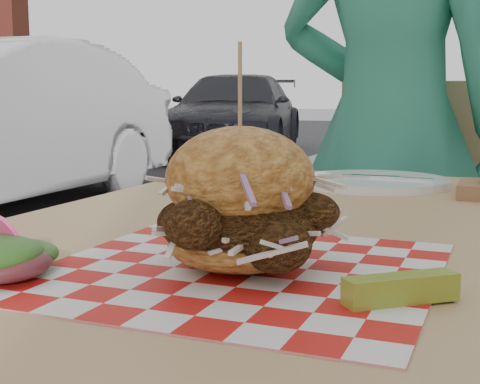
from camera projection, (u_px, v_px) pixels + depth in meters
The scene contains 8 objects.
diner at pixel (389, 129), 1.70m from camera, with size 0.60×0.40×1.66m, color #2C8165.
car_dark at pixel (235, 115), 10.02m from camera, with size 1.71×4.20×1.22m, color black.
patio_table at pixel (311, 287), 0.85m from camera, with size 0.80×1.20×0.75m.
patio_chair at pixel (407, 234), 1.75m from camera, with size 0.46×0.47×0.95m.
paper_liner at pixel (240, 269), 0.63m from camera, with size 0.36×0.36×0.00m, color red.
sandwich at pixel (240, 207), 0.62m from camera, with size 0.19×0.19×0.21m.
pickle_spear at pixel (401, 289), 0.53m from camera, with size 0.10×0.02×0.02m, color #969D2D.
place_setting at pixel (374, 182), 1.22m from camera, with size 0.27×0.27×0.02m.
Camera 1 is at (0.24, -0.53, 0.92)m, focal length 50.00 mm.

